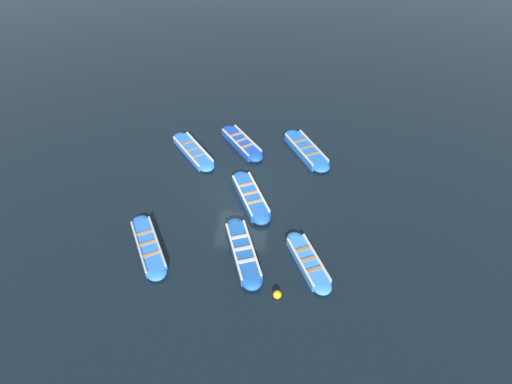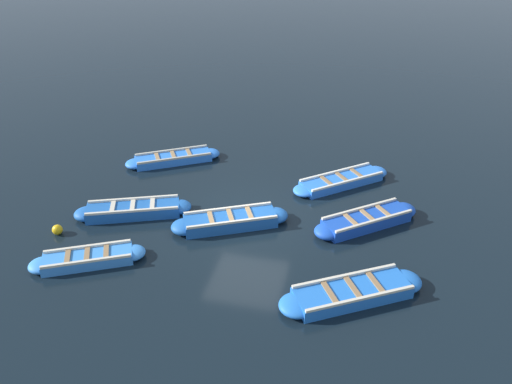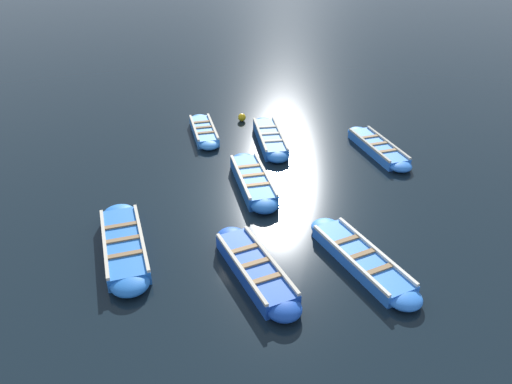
{
  "view_description": "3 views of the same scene",
  "coord_description": "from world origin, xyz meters",
  "px_view_note": "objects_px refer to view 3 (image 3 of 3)",
  "views": [
    {
      "loc": [
        -2.27,
        13.35,
        12.29
      ],
      "look_at": [
        -0.71,
        0.09,
        0.2
      ],
      "focal_mm": 28.0,
      "sensor_mm": 36.0,
      "label": 1
    },
    {
      "loc": [
        -12.62,
        -3.25,
        8.71
      ],
      "look_at": [
        0.82,
        -0.1,
        0.52
      ],
      "focal_mm": 35.0,
      "sensor_mm": 36.0,
      "label": 2
    },
    {
      "loc": [
        2.49,
        -12.39,
        7.53
      ],
      "look_at": [
        -0.19,
        -0.53,
        0.36
      ],
      "focal_mm": 35.0,
      "sensor_mm": 36.0,
      "label": 3
    }
  ],
  "objects_px": {
    "boat_broadside": "(204,131)",
    "boat_far_corner": "(253,181)",
    "buoy_orange_near": "(242,117)",
    "boat_outer_left": "(361,259)",
    "boat_drifting": "(124,245)",
    "boat_outer_right": "(378,148)",
    "boat_end_of_row": "(270,138)",
    "boat_tucked": "(255,269)"
  },
  "relations": [
    {
      "from": "boat_broadside",
      "to": "boat_far_corner",
      "type": "bearing_deg",
      "value": -51.64
    },
    {
      "from": "buoy_orange_near",
      "to": "boat_outer_left",
      "type": "bearing_deg",
      "value": -58.3
    },
    {
      "from": "boat_broadside",
      "to": "boat_drifting",
      "type": "bearing_deg",
      "value": -87.96
    },
    {
      "from": "boat_drifting",
      "to": "boat_outer_right",
      "type": "relative_size",
      "value": 1.09
    },
    {
      "from": "boat_outer_right",
      "to": "boat_end_of_row",
      "type": "bearing_deg",
      "value": -178.15
    },
    {
      "from": "boat_broadside",
      "to": "boat_tucked",
      "type": "bearing_deg",
      "value": -63.83
    },
    {
      "from": "boat_drifting",
      "to": "boat_outer_left",
      "type": "height_order",
      "value": "boat_drifting"
    },
    {
      "from": "boat_far_corner",
      "to": "boat_drifting",
      "type": "bearing_deg",
      "value": -121.78
    },
    {
      "from": "boat_tucked",
      "to": "boat_far_corner",
      "type": "bearing_deg",
      "value": 103.76
    },
    {
      "from": "boat_far_corner",
      "to": "boat_broadside",
      "type": "relative_size",
      "value": 1.16
    },
    {
      "from": "boat_drifting",
      "to": "boat_broadside",
      "type": "bearing_deg",
      "value": 92.04
    },
    {
      "from": "boat_broadside",
      "to": "boat_outer_right",
      "type": "height_order",
      "value": "boat_outer_right"
    },
    {
      "from": "boat_drifting",
      "to": "boat_end_of_row",
      "type": "distance_m",
      "value": 7.35
    },
    {
      "from": "boat_broadside",
      "to": "boat_tucked",
      "type": "height_order",
      "value": "boat_tucked"
    },
    {
      "from": "boat_outer_left",
      "to": "boat_outer_right",
      "type": "distance_m",
      "value": 6.37
    },
    {
      "from": "boat_end_of_row",
      "to": "boat_outer_right",
      "type": "height_order",
      "value": "boat_end_of_row"
    },
    {
      "from": "boat_far_corner",
      "to": "boat_end_of_row",
      "type": "relative_size",
      "value": 0.98
    },
    {
      "from": "boat_outer_left",
      "to": "boat_broadside",
      "type": "bearing_deg",
      "value": 133.07
    },
    {
      "from": "boat_outer_left",
      "to": "boat_tucked",
      "type": "xyz_separation_m",
      "value": [
        -2.37,
        -0.96,
        0.03
      ]
    },
    {
      "from": "boat_end_of_row",
      "to": "boat_broadside",
      "type": "bearing_deg",
      "value": 176.17
    },
    {
      "from": "boat_end_of_row",
      "to": "boat_outer_left",
      "type": "xyz_separation_m",
      "value": [
        3.47,
        -6.24,
        -0.03
      ]
    },
    {
      "from": "buoy_orange_near",
      "to": "boat_outer_right",
      "type": "bearing_deg",
      "value": -17.44
    },
    {
      "from": "boat_drifting",
      "to": "boat_tucked",
      "type": "height_order",
      "value": "boat_tucked"
    },
    {
      "from": "boat_outer_right",
      "to": "buoy_orange_near",
      "type": "height_order",
      "value": "boat_outer_right"
    },
    {
      "from": "boat_broadside",
      "to": "boat_tucked",
      "type": "xyz_separation_m",
      "value": [
        3.62,
        -7.37,
        0.03
      ]
    },
    {
      "from": "boat_far_corner",
      "to": "boat_outer_left",
      "type": "distance_m",
      "value": 4.56
    },
    {
      "from": "boat_outer_right",
      "to": "boat_outer_left",
      "type": "bearing_deg",
      "value": -92.56
    },
    {
      "from": "boat_outer_left",
      "to": "boat_drifting",
      "type": "bearing_deg",
      "value": -172.54
    },
    {
      "from": "boat_far_corner",
      "to": "boat_outer_left",
      "type": "relative_size",
      "value": 1.05
    },
    {
      "from": "boat_drifting",
      "to": "boat_broadside",
      "type": "height_order",
      "value": "boat_drifting"
    },
    {
      "from": "boat_outer_right",
      "to": "boat_tucked",
      "type": "distance_m",
      "value": 7.79
    },
    {
      "from": "boat_drifting",
      "to": "boat_outer_left",
      "type": "relative_size",
      "value": 1.11
    },
    {
      "from": "boat_broadside",
      "to": "boat_outer_right",
      "type": "distance_m",
      "value": 6.28
    },
    {
      "from": "boat_outer_right",
      "to": "boat_broadside",
      "type": "bearing_deg",
      "value": 179.57
    },
    {
      "from": "boat_far_corner",
      "to": "boat_tucked",
      "type": "height_order",
      "value": "boat_far_corner"
    },
    {
      "from": "boat_end_of_row",
      "to": "buoy_orange_near",
      "type": "relative_size",
      "value": 11.88
    },
    {
      "from": "boat_outer_right",
      "to": "boat_tucked",
      "type": "xyz_separation_m",
      "value": [
        -2.66,
        -7.33,
        0.03
      ]
    },
    {
      "from": "boat_tucked",
      "to": "buoy_orange_near",
      "type": "height_order",
      "value": "boat_tucked"
    },
    {
      "from": "boat_far_corner",
      "to": "buoy_orange_near",
      "type": "relative_size",
      "value": 11.64
    },
    {
      "from": "boat_far_corner",
      "to": "boat_outer_right",
      "type": "height_order",
      "value": "boat_far_corner"
    },
    {
      "from": "buoy_orange_near",
      "to": "boat_end_of_row",
      "type": "bearing_deg",
      "value": -50.12
    },
    {
      "from": "boat_broadside",
      "to": "buoy_orange_near",
      "type": "distance_m",
      "value": 1.91
    }
  ]
}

